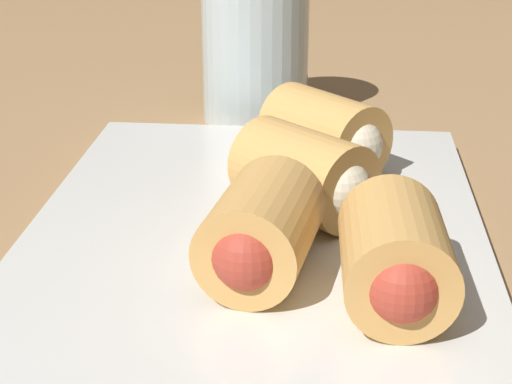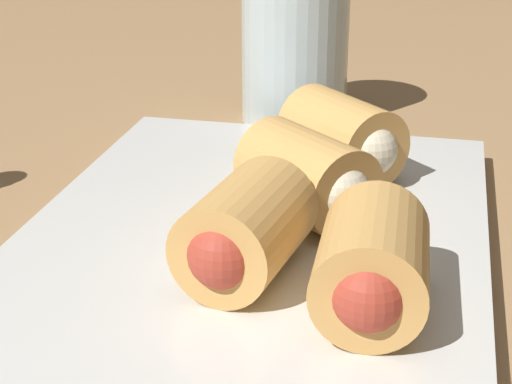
# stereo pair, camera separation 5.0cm
# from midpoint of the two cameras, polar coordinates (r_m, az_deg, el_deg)

# --- Properties ---
(table_surface) EXTENTS (1.80, 1.40, 0.02)m
(table_surface) POSITION_cam_midpoint_polar(r_m,az_deg,el_deg) (0.41, -1.58, -7.29)
(table_surface) COLOR #A87F54
(table_surface) RESTS_ON ground
(serving_plate) EXTENTS (0.30, 0.22, 0.01)m
(serving_plate) POSITION_cam_midpoint_polar(r_m,az_deg,el_deg) (0.43, 3.36, -3.22)
(serving_plate) COLOR silver
(serving_plate) RESTS_ON table_surface
(roll_front_left) EXTENTS (0.07, 0.05, 0.04)m
(roll_front_left) POSITION_cam_midpoint_polar(r_m,az_deg,el_deg) (0.36, 3.02, -2.85)
(roll_front_left) COLOR #DBA356
(roll_front_left) RESTS_ON serving_plate
(roll_front_right) EXTENTS (0.08, 0.08, 0.04)m
(roll_front_right) POSITION_cam_midpoint_polar(r_m,az_deg,el_deg) (0.42, 7.13, 0.82)
(roll_front_right) COLOR #DBA356
(roll_front_right) RESTS_ON serving_plate
(roll_back_left) EXTENTS (0.07, 0.05, 0.04)m
(roll_back_left) POSITION_cam_midpoint_polar(r_m,az_deg,el_deg) (0.34, 11.92, -5.07)
(roll_back_left) COLOR #DBA356
(roll_back_left) RESTS_ON serving_plate
(roll_back_right) EXTENTS (0.08, 0.08, 0.04)m
(roll_back_right) POSITION_cam_midpoint_polar(r_m,az_deg,el_deg) (0.48, 9.02, 3.52)
(roll_back_right) COLOR #DBA356
(roll_back_right) RESTS_ON serving_plate
(drinking_glass) EXTENTS (0.08, 0.08, 0.11)m
(drinking_glass) POSITION_cam_midpoint_polar(r_m,az_deg,el_deg) (0.61, 4.99, 9.73)
(drinking_glass) COLOR silver
(drinking_glass) RESTS_ON table_surface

